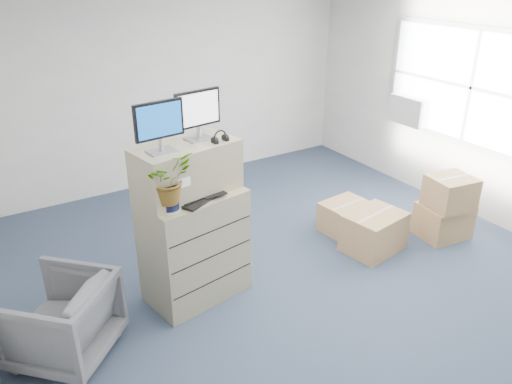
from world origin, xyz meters
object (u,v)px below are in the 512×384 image
(monitor_right, at_px, (198,112))
(keyboard, at_px, (200,198))
(potted_plant, at_px, (168,184))
(office_chair, at_px, (60,316))
(water_bottle, at_px, (193,177))
(monitor_left, at_px, (159,124))
(filing_cabinet_lower, at_px, (195,246))

(monitor_right, xyz_separation_m, keyboard, (-0.14, -0.25, -0.74))
(potted_plant, bearing_deg, monitor_right, 33.75)
(monitor_right, bearing_deg, keyboard, -127.55)
(office_chair, bearing_deg, monitor_right, 146.40)
(water_bottle, bearing_deg, potted_plant, -143.88)
(monitor_left, height_order, water_bottle, monitor_left)
(monitor_left, height_order, potted_plant, monitor_left)
(monitor_left, xyz_separation_m, potted_plant, (-0.03, -0.18, -0.50))
(monitor_right, bearing_deg, office_chair, -177.20)
(office_chair, bearing_deg, filing_cabinet_lower, 143.12)
(potted_plant, distance_m, office_chair, 1.46)
(water_bottle, xyz_separation_m, office_chair, (-1.42, -0.25, -0.88))
(monitor_left, distance_m, keyboard, 0.80)
(filing_cabinet_lower, distance_m, office_chair, 1.40)
(water_bottle, distance_m, potted_plant, 0.45)
(filing_cabinet_lower, xyz_separation_m, water_bottle, (0.05, 0.06, 0.72))
(keyboard, bearing_deg, potted_plant, 163.10)
(keyboard, xyz_separation_m, office_chair, (-1.40, -0.06, -0.75))
(filing_cabinet_lower, bearing_deg, monitor_left, 174.21)
(monitor_left, bearing_deg, monitor_right, 10.66)
(keyboard, bearing_deg, office_chair, 154.62)
(monitor_right, height_order, keyboard, monitor_right)
(potted_plant, xyz_separation_m, office_chair, (-1.07, 0.00, -0.99))
(monitor_right, relative_size, keyboard, 0.93)
(keyboard, relative_size, office_chair, 0.62)
(monitor_left, height_order, office_chair, monitor_left)
(potted_plant, bearing_deg, water_bottle, 36.12)
(filing_cabinet_lower, height_order, monitor_left, monitor_left)
(monitor_right, bearing_deg, potted_plant, -154.78)
(monitor_left, bearing_deg, potted_plant, -106.85)
(monitor_left, relative_size, water_bottle, 1.59)
(keyboard, height_order, potted_plant, potted_plant)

